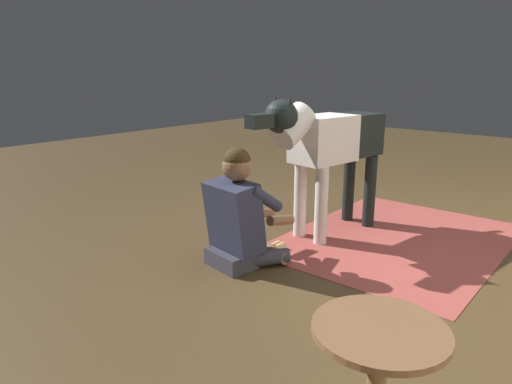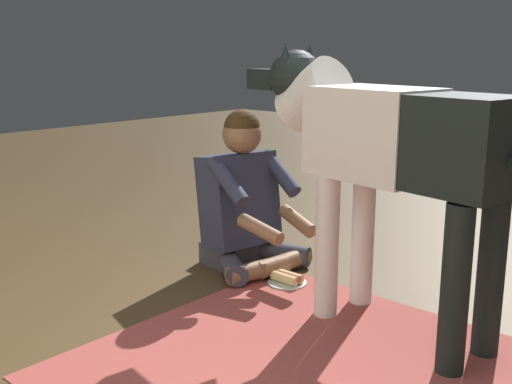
% 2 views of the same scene
% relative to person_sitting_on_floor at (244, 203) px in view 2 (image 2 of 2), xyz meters
% --- Properties ---
extents(ground_plane, '(14.55, 14.55, 0.00)m').
position_rel_person_sitting_on_floor_xyz_m(ground_plane, '(-0.94, 0.60, -0.36)').
color(ground_plane, '#49371F').
extents(person_sitting_on_floor, '(0.67, 0.57, 0.86)m').
position_rel_person_sitting_on_floor_xyz_m(person_sitting_on_floor, '(0.00, 0.00, 0.00)').
color(person_sitting_on_floor, '#363643').
rests_on(person_sitting_on_floor, ground).
extents(large_dog, '(1.58, 0.46, 1.20)m').
position_rel_person_sitting_on_floor_xyz_m(large_dog, '(-0.93, 0.15, 0.43)').
color(large_dog, silver).
rests_on(large_dog, ground).
extents(hot_dog_on_plate, '(0.20, 0.20, 0.06)m').
position_rel_person_sitting_on_floor_xyz_m(hot_dog_on_plate, '(-0.35, 0.06, -0.33)').
color(hot_dog_on_plate, silver).
rests_on(hot_dog_on_plate, ground).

